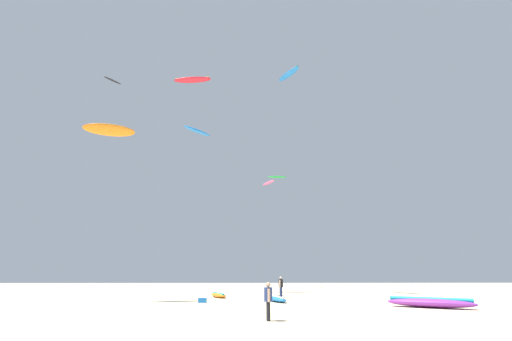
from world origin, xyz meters
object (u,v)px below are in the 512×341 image
person_foreground (268,298)px  kite_aloft_6 (269,183)px  kite_grounded_mid (430,303)px  kite_grounded_far (218,295)px  kite_aloft_4 (192,80)px  kite_aloft_1 (112,80)px  cooler_box (202,300)px  person_midground (281,285)px  kite_aloft_2 (289,74)px  kite_aloft_0 (277,177)px  kite_aloft_5 (197,131)px  kite_grounded_near (276,299)px  kite_aloft_3 (109,130)px

person_foreground → kite_aloft_6: size_ratio=0.44×
kite_grounded_mid → kite_grounded_far: bearing=144.4°
kite_aloft_4 → kite_aloft_1: bearing=166.4°
kite_grounded_mid → cooler_box: kite_grounded_mid is taller
person_midground → cooler_box: 7.89m
kite_aloft_2 → kite_aloft_6: bearing=95.6°
kite_aloft_0 → kite_aloft_6: (-0.54, 9.29, 1.46)m
person_midground → kite_aloft_5: 16.15m
kite_aloft_1 → kite_aloft_4: bearing=-13.6°
person_midground → kite_aloft_0: bearing=-66.6°
kite_aloft_1 → kite_aloft_6: (20.18, 11.21, -10.47)m
kite_grounded_near → kite_aloft_4: bearing=126.0°
person_foreground → person_midground: person_midground is taller
kite_grounded_far → kite_aloft_1: bearing=146.1°
kite_aloft_5 → kite_aloft_2: bearing=25.2°
person_midground → kite_aloft_5: kite_aloft_5 is taller
cooler_box → kite_aloft_1: kite_aloft_1 is taller
kite_grounded_far → kite_aloft_2: size_ratio=0.88×
cooler_box → kite_aloft_4: 27.40m
cooler_box → person_foreground: bearing=-67.9°
cooler_box → kite_aloft_5: bearing=105.8°
person_midground → person_foreground: bearing=110.1°
kite_aloft_1 → kite_aloft_2: kite_aloft_1 is taller
kite_grounded_mid → kite_grounded_far: 16.30m
person_foreground → kite_grounded_far: person_foreground is taller
kite_grounded_mid → kite_aloft_5: size_ratio=1.52×
kite_grounded_near → kite_grounded_mid: (8.77, -4.84, 0.10)m
kite_grounded_near → kite_aloft_0: 21.15m
person_foreground → kite_grounded_near: person_foreground is taller
kite_aloft_2 → kite_aloft_4: (-11.28, 1.89, 0.19)m
kite_grounded_far → cooler_box: bearing=-97.3°
person_midground → cooler_box: person_midground is taller
person_foreground → kite_aloft_0: bearing=-100.2°
person_foreground → cooler_box: person_foreground is taller
kite_grounded_near → kite_aloft_4: kite_aloft_4 is taller
kite_grounded_far → kite_aloft_0: size_ratio=1.38×
kite_aloft_3 → kite_aloft_4: 16.85m
person_midground → kite_grounded_mid: (8.05, -9.28, -0.69)m
kite_aloft_1 → kite_aloft_3: size_ratio=0.58×
kite_aloft_4 → kite_aloft_2: bearing=-9.5°
kite_aloft_5 → kite_aloft_6: bearing=68.4°
cooler_box → kite_aloft_2: kite_aloft_2 is taller
kite_grounded_far → person_midground: bearing=-2.3°
kite_grounded_mid → kite_grounded_far: kite_grounded_mid is taller
kite_aloft_5 → kite_aloft_1: bearing=144.0°
cooler_box → person_midground: bearing=41.4°
kite_aloft_1 → kite_grounded_mid: bearing=-34.7°
kite_aloft_2 → kite_aloft_1: bearing=168.5°
kite_grounded_far → person_foreground: bearing=-77.8°
kite_grounded_near → kite_aloft_3: (-13.20, 0.16, 12.83)m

